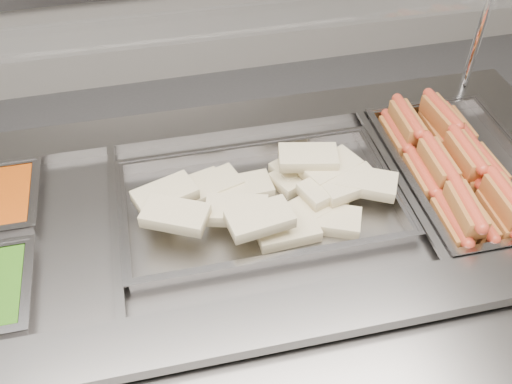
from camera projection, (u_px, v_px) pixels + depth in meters
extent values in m
cube|color=slate|center=(240.00, 307.00, 1.89)|extent=(1.96, 0.85, 0.94)
cube|color=gray|center=(269.00, 322.00, 1.29)|extent=(2.03, 0.18, 0.03)
cube|color=gray|center=(214.00, 122.00, 1.81)|extent=(2.03, 0.18, 0.03)
cube|color=black|center=(238.00, 235.00, 1.64)|extent=(1.76, 0.65, 0.02)
cube|color=gray|center=(397.00, 177.00, 1.61)|extent=(0.03, 0.62, 0.01)
cube|color=gray|center=(115.00, 221.00, 1.49)|extent=(0.03, 0.62, 0.01)
cylinder|color=silver|center=(482.00, 25.00, 1.75)|extent=(0.03, 0.03, 0.48)
cube|color=silver|center=(215.00, 22.00, 1.41)|extent=(1.79, 0.35, 0.09)
cube|color=#97571F|center=(451.00, 225.00, 1.51)|extent=(0.06, 0.16, 0.06)
cylinder|color=red|center=(453.00, 219.00, 1.49)|extent=(0.04, 0.18, 0.03)
cube|color=#97571F|center=(421.00, 178.00, 1.64)|extent=(0.06, 0.16, 0.06)
cylinder|color=red|center=(423.00, 171.00, 1.62)|extent=(0.04, 0.18, 0.03)
cube|color=#97571F|center=(395.00, 137.00, 1.77)|extent=(0.06, 0.16, 0.06)
cylinder|color=red|center=(397.00, 131.00, 1.75)|extent=(0.04, 0.18, 0.03)
cube|color=#97571F|center=(474.00, 221.00, 1.52)|extent=(0.06, 0.16, 0.06)
cylinder|color=red|center=(477.00, 214.00, 1.50)|extent=(0.03, 0.18, 0.03)
cube|color=#97571F|center=(443.00, 174.00, 1.65)|extent=(0.06, 0.16, 0.06)
cylinder|color=red|center=(444.00, 168.00, 1.63)|extent=(0.04, 0.18, 0.03)
cube|color=#97571F|center=(415.00, 134.00, 1.78)|extent=(0.06, 0.16, 0.06)
cylinder|color=red|center=(417.00, 128.00, 1.76)|extent=(0.03, 0.18, 0.03)
cube|color=#97571F|center=(498.00, 216.00, 1.53)|extent=(0.06, 0.16, 0.06)
cylinder|color=red|center=(500.00, 210.00, 1.51)|extent=(0.04, 0.18, 0.03)
cube|color=#97571F|center=(464.00, 170.00, 1.66)|extent=(0.06, 0.16, 0.06)
cylinder|color=red|center=(466.00, 164.00, 1.64)|extent=(0.04, 0.18, 0.03)
cube|color=#97571F|center=(436.00, 132.00, 1.79)|extent=(0.06, 0.16, 0.06)
cylinder|color=red|center=(437.00, 125.00, 1.77)|extent=(0.04, 0.18, 0.03)
cube|color=#97571F|center=(485.00, 167.00, 1.67)|extent=(0.06, 0.16, 0.06)
cylinder|color=red|center=(488.00, 161.00, 1.65)|extent=(0.04, 0.18, 0.03)
cube|color=#97571F|center=(456.00, 128.00, 1.80)|extent=(0.06, 0.16, 0.06)
cylinder|color=red|center=(458.00, 122.00, 1.78)|extent=(0.04, 0.18, 0.03)
cube|color=#97571F|center=(465.00, 209.00, 1.47)|extent=(0.07, 0.17, 0.06)
cylinder|color=red|center=(468.00, 203.00, 1.45)|extent=(0.05, 0.18, 0.03)
cube|color=#97571F|center=(438.00, 163.00, 1.60)|extent=(0.06, 0.16, 0.06)
cylinder|color=red|center=(440.00, 156.00, 1.58)|extent=(0.04, 0.18, 0.03)
cube|color=#97571F|center=(407.00, 122.00, 1.73)|extent=(0.06, 0.16, 0.06)
cylinder|color=red|center=(408.00, 116.00, 1.72)|extent=(0.04, 0.18, 0.03)
cube|color=#97571F|center=(506.00, 201.00, 1.49)|extent=(0.06, 0.16, 0.06)
cylinder|color=red|center=(509.00, 194.00, 1.47)|extent=(0.04, 0.18, 0.03)
cube|color=#97571F|center=(466.00, 155.00, 1.62)|extent=(0.06, 0.16, 0.06)
cylinder|color=red|center=(468.00, 149.00, 1.60)|extent=(0.04, 0.18, 0.03)
cube|color=#97571F|center=(441.00, 116.00, 1.76)|extent=(0.07, 0.17, 0.06)
cylinder|color=red|center=(443.00, 109.00, 1.74)|extent=(0.04, 0.18, 0.03)
cube|color=tan|center=(300.00, 175.00, 1.63)|extent=(0.19, 0.15, 0.03)
cube|color=tan|center=(330.00, 219.00, 1.51)|extent=(0.19, 0.15, 0.03)
cube|color=tan|center=(212.00, 186.00, 1.59)|extent=(0.18, 0.14, 0.03)
cube|color=tan|center=(287.00, 231.00, 1.48)|extent=(0.17, 0.10, 0.03)
cube|color=tan|center=(195.00, 189.00, 1.59)|extent=(0.18, 0.13, 0.03)
cube|color=tan|center=(315.00, 207.00, 1.54)|extent=(0.18, 0.15, 0.03)
cube|color=tan|center=(300.00, 165.00, 1.66)|extent=(0.19, 0.15, 0.03)
cube|color=tan|center=(243.00, 189.00, 1.59)|extent=(0.17, 0.10, 0.03)
cube|color=tan|center=(349.00, 184.00, 1.55)|extent=(0.18, 0.12, 0.03)
cube|color=tan|center=(331.00, 168.00, 1.59)|extent=(0.18, 0.15, 0.03)
cube|color=tan|center=(237.00, 210.00, 1.48)|extent=(0.18, 0.13, 0.03)
cube|color=tan|center=(366.00, 183.00, 1.55)|extent=(0.19, 0.16, 0.03)
cube|color=tan|center=(330.00, 187.00, 1.55)|extent=(0.18, 0.14, 0.03)
cube|color=tan|center=(165.00, 195.00, 1.52)|extent=(0.18, 0.14, 0.03)
cube|color=tan|center=(308.00, 157.00, 1.59)|extent=(0.18, 0.13, 0.03)
cube|color=tan|center=(260.00, 219.00, 1.42)|extent=(0.17, 0.11, 0.03)
cube|color=tan|center=(175.00, 215.00, 1.43)|extent=(0.19, 0.16, 0.03)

